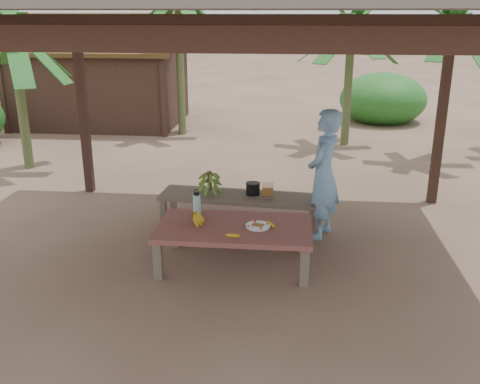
# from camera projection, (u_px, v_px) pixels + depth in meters

# --- Properties ---
(ground) EXTENTS (80.00, 80.00, 0.00)m
(ground) POSITION_uv_depth(u_px,v_px,m) (243.00, 257.00, 6.60)
(ground) COLOR brown
(ground) RESTS_ON ground
(pavilion) EXTENTS (6.60, 5.60, 2.95)m
(pavilion) POSITION_uv_depth(u_px,v_px,m) (242.00, 21.00, 5.69)
(pavilion) COLOR black
(pavilion) RESTS_ON ground
(work_table) EXTENTS (1.80, 1.01, 0.50)m
(work_table) POSITION_uv_depth(u_px,v_px,m) (234.00, 231.00, 6.26)
(work_table) COLOR brown
(work_table) RESTS_ON ground
(bench) EXTENTS (2.24, 0.79, 0.45)m
(bench) POSITION_uv_depth(u_px,v_px,m) (239.00, 199.00, 7.44)
(bench) COLOR brown
(bench) RESTS_ON ground
(ripe_banana_bunch) EXTENTS (0.31, 0.29, 0.15)m
(ripe_banana_bunch) POSITION_uv_depth(u_px,v_px,m) (193.00, 218.00, 6.27)
(ripe_banana_bunch) COLOR yellow
(ripe_banana_bunch) RESTS_ON work_table
(plate) EXTENTS (0.28, 0.28, 0.04)m
(plate) POSITION_uv_depth(u_px,v_px,m) (258.00, 226.00, 6.18)
(plate) COLOR white
(plate) RESTS_ON work_table
(loose_banana_front) EXTENTS (0.18, 0.08, 0.04)m
(loose_banana_front) POSITION_uv_depth(u_px,v_px,m) (233.00, 236.00, 5.91)
(loose_banana_front) COLOR yellow
(loose_banana_front) RESTS_ON work_table
(loose_banana_side) EXTENTS (0.14, 0.15, 0.04)m
(loose_banana_side) POSITION_uv_depth(u_px,v_px,m) (271.00, 224.00, 6.23)
(loose_banana_side) COLOR yellow
(loose_banana_side) RESTS_ON work_table
(water_flask) EXTENTS (0.09, 0.09, 0.34)m
(water_flask) POSITION_uv_depth(u_px,v_px,m) (197.00, 204.00, 6.51)
(water_flask) COLOR #3DBFB3
(water_flask) RESTS_ON work_table
(green_banana_stalk) EXTENTS (0.32, 0.32, 0.34)m
(green_banana_stalk) POSITION_uv_depth(u_px,v_px,m) (210.00, 182.00, 7.44)
(green_banana_stalk) COLOR #598C2D
(green_banana_stalk) RESTS_ON bench
(cooking_pot) EXTENTS (0.19, 0.19, 0.16)m
(cooking_pot) POSITION_uv_depth(u_px,v_px,m) (253.00, 189.00, 7.44)
(cooking_pot) COLOR black
(cooking_pot) RESTS_ON bench
(skewer_rack) EXTENTS (0.19, 0.10, 0.24)m
(skewer_rack) POSITION_uv_depth(u_px,v_px,m) (268.00, 190.00, 7.27)
(skewer_rack) COLOR #A57F47
(skewer_rack) RESTS_ON bench
(woman) EXTENTS (0.61, 0.73, 1.72)m
(woman) POSITION_uv_depth(u_px,v_px,m) (323.00, 175.00, 6.95)
(woman) COLOR #78ADE2
(woman) RESTS_ON ground
(hut) EXTENTS (4.40, 3.43, 2.85)m
(hut) POSITION_uv_depth(u_px,v_px,m) (103.00, 82.00, 14.20)
(hut) COLOR black
(hut) RESTS_ON ground
(banana_plant_ne) EXTENTS (1.80, 1.80, 2.96)m
(banana_plant_ne) POSITION_uv_depth(u_px,v_px,m) (452.00, 34.00, 10.18)
(banana_plant_ne) COLOR #596638
(banana_plant_ne) RESTS_ON ground
(banana_plant_n) EXTENTS (1.80, 1.80, 2.83)m
(banana_plant_n) POSITION_uv_depth(u_px,v_px,m) (351.00, 37.00, 11.42)
(banana_plant_n) COLOR #596638
(banana_plant_n) RESTS_ON ground
(banana_plant_nw) EXTENTS (1.80, 1.80, 3.49)m
(banana_plant_nw) POSITION_uv_depth(u_px,v_px,m) (178.00, 6.00, 12.26)
(banana_plant_nw) COLOR #596638
(banana_plant_nw) RESTS_ON ground
(banana_plant_w) EXTENTS (1.80, 1.80, 2.75)m
(banana_plant_w) POSITION_uv_depth(u_px,v_px,m) (14.00, 47.00, 9.64)
(banana_plant_w) COLOR #596638
(banana_plant_w) RESTS_ON ground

